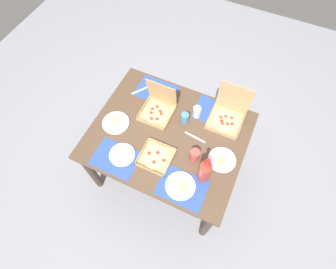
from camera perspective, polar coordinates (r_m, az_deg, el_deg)
ground_plane at (r=2.86m, az=-0.00°, el=-7.26°), size 6.00×6.00×0.00m
dining_table at (r=2.28m, az=-0.00°, el=-1.38°), size 1.27×1.04×0.75m
placemat_near_left at (r=2.12m, az=-11.29°, el=-5.11°), size 0.36×0.26×0.00m
placemat_near_right at (r=2.00m, az=3.10°, el=-11.48°), size 0.36×0.26×0.00m
placemat_far_left at (r=2.43m, az=-2.53°, el=9.46°), size 0.36×0.26×0.00m
placemat_far_right at (r=2.32m, az=10.29°, el=4.68°), size 0.36×0.26×0.00m
pizza_box_edge_far at (r=2.26m, az=-2.25°, el=5.65°), size 0.26×0.27×0.30m
pizza_box_corner_right at (r=2.27m, az=12.78°, el=4.03°), size 0.28×0.28×0.32m
pizza_box_corner_left at (r=2.07m, az=-2.63°, el=-4.97°), size 0.25×0.25×0.04m
plate_far_right at (r=2.11m, az=11.59°, el=-5.51°), size 0.22×0.22×0.03m
plate_near_left at (r=2.26m, az=-11.28°, el=2.53°), size 0.23×0.23×0.03m
plate_near_right at (r=2.11m, az=-9.93°, el=-4.40°), size 0.21×0.21×0.02m
plate_far_left at (r=1.99m, az=2.77°, el=-11.15°), size 0.23×0.23×0.03m
soda_bottle at (r=1.92m, az=7.98°, el=-7.86°), size 0.09×0.09×0.32m
cup_clear_right at (r=2.04m, az=5.84°, el=-4.45°), size 0.08×0.08×0.11m
cup_spare at (r=2.20m, az=3.69°, el=3.60°), size 0.07×0.07×0.10m
cup_clear_left at (r=2.24m, az=6.32°, el=4.92°), size 0.07×0.07×0.11m
fork_by_far_left at (r=2.17m, az=5.91°, el=-0.60°), size 0.19×0.04×0.00m
knife_by_near_right at (r=2.44m, az=-5.66°, el=9.71°), size 0.14×0.18×0.00m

